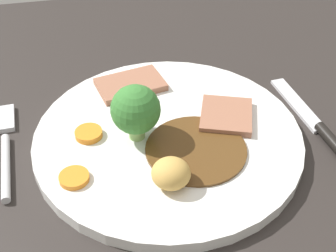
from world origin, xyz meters
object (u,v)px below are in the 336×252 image
at_px(roast_potato_left, 171,173).
at_px(broccoli_floret, 136,110).
at_px(carrot_coin_back, 74,178).
at_px(meat_slice_main, 131,84).
at_px(fork, 6,145).
at_px(carrot_coin_front, 89,134).
at_px(meat_slice_under, 226,115).
at_px(knife, 323,132).
at_px(dinner_plate, 168,138).

height_order(roast_potato_left, broccoli_floret, broccoli_floret).
height_order(carrot_coin_back, broccoli_floret, broccoli_floret).
relative_size(meat_slice_main, fork, 0.51).
bearing_deg(carrot_coin_back, carrot_coin_front, 73.15).
bearing_deg(meat_slice_main, meat_slice_under, -40.37).
bearing_deg(carrot_coin_front, roast_potato_left, -50.29).
relative_size(meat_slice_main, carrot_coin_back, 2.67).
relative_size(roast_potato_left, carrot_coin_back, 1.27).
relative_size(meat_slice_main, carrot_coin_front, 2.68).
distance_m(meat_slice_main, fork, 0.16).
relative_size(meat_slice_under, carrot_coin_back, 2.10).
xyz_separation_m(fork, knife, (0.34, -0.05, 0.00)).
height_order(carrot_coin_front, knife, carrot_coin_front).
relative_size(dinner_plate, meat_slice_under, 4.69).
bearing_deg(dinner_plate, carrot_coin_front, 171.36).
xyz_separation_m(meat_slice_under, carrot_coin_front, (-0.15, 0.00, -0.00)).
relative_size(carrot_coin_back, fork, 0.19).
bearing_deg(knife, dinner_plate, 76.98).
height_order(dinner_plate, meat_slice_under, meat_slice_under).
relative_size(broccoli_floret, knife, 0.34).
xyz_separation_m(dinner_plate, carrot_coin_front, (-0.08, 0.01, 0.01)).
bearing_deg(broccoli_floret, fork, 169.44).
distance_m(meat_slice_under, roast_potato_left, 0.12).
distance_m(meat_slice_under, fork, 0.24).
bearing_deg(dinner_plate, knife, -7.58).
distance_m(dinner_plate, roast_potato_left, 0.08).
distance_m(roast_potato_left, fork, 0.19).
relative_size(roast_potato_left, broccoli_floret, 0.60).
xyz_separation_m(roast_potato_left, knife, (0.18, 0.05, -0.02)).
bearing_deg(broccoli_floret, meat_slice_main, 85.99).
distance_m(meat_slice_main, roast_potato_left, 0.17).
bearing_deg(meat_slice_under, carrot_coin_front, 179.66).
height_order(meat_slice_main, carrot_coin_front, meat_slice_main).
relative_size(dinner_plate, knife, 1.55).
relative_size(meat_slice_under, carrot_coin_front, 2.11).
distance_m(fork, knife, 0.35).
bearing_deg(meat_slice_main, carrot_coin_back, -117.93).
distance_m(carrot_coin_front, broccoli_floret, 0.06).
bearing_deg(meat_slice_main, roast_potato_left, -84.98).
xyz_separation_m(carrot_coin_back, broccoli_floret, (0.07, 0.05, 0.03)).
xyz_separation_m(carrot_coin_front, carrot_coin_back, (-0.02, -0.06, -0.00)).
bearing_deg(broccoli_floret, meat_slice_under, 5.77).
relative_size(carrot_coin_front, broccoli_floret, 0.47).
xyz_separation_m(meat_slice_main, knife, (0.20, -0.12, -0.01)).
distance_m(meat_slice_under, broccoli_floret, 0.11).
height_order(meat_slice_main, fork, meat_slice_main).
distance_m(meat_slice_main, broccoli_floret, 0.10).
height_order(meat_slice_main, roast_potato_left, roast_potato_left).
bearing_deg(carrot_coin_back, fork, 132.85).
xyz_separation_m(meat_slice_main, carrot_coin_front, (-0.06, -0.08, -0.00)).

